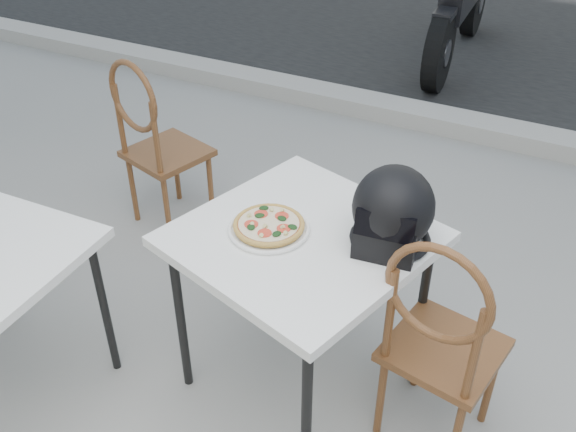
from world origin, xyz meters
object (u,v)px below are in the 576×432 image
at_px(cafe_table_main, 302,250).
at_px(cafe_chair_main, 440,336).
at_px(cafe_chair_side, 154,137).
at_px(pizza, 269,225).
at_px(helmet, 392,213).
at_px(plate, 269,229).
at_px(motorcycle, 461,7).

distance_m(cafe_table_main, cafe_chair_main, 0.56).
distance_m(cafe_chair_main, cafe_chair_side, 1.85).
xyz_separation_m(cafe_table_main, pizza, (-0.11, -0.03, 0.10)).
height_order(cafe_table_main, helmet, helmet).
bearing_deg(plate, cafe_chair_main, -0.74).
xyz_separation_m(plate, cafe_chair_main, (0.65, -0.01, -0.22)).
bearing_deg(cafe_chair_main, motorcycle, -66.13).
xyz_separation_m(plate, motorcycle, (-0.28, 3.91, -0.31)).
relative_size(pizza, helmet, 0.97).
height_order(plate, cafe_chair_side, cafe_chair_side).
bearing_deg(motorcycle, cafe_table_main, -87.14).
bearing_deg(cafe_chair_main, pizza, 9.78).
distance_m(pizza, motorcycle, 3.94).
distance_m(plate, pizza, 0.02).
bearing_deg(cafe_chair_main, helmet, -18.15).
bearing_deg(helmet, cafe_chair_side, 152.15).
xyz_separation_m(helmet, cafe_chair_side, (-1.46, 0.57, -0.33)).
bearing_deg(motorcycle, plate, -88.84).
bearing_deg(cafe_chair_side, helmet, 174.66).
distance_m(cafe_table_main, pizza, 0.15).
bearing_deg(cafe_table_main, plate, -162.84).
distance_m(cafe_table_main, cafe_chair_side, 1.35).
height_order(cafe_chair_main, motorcycle, motorcycle).
height_order(plate, cafe_chair_main, cafe_chair_main).
relative_size(cafe_chair_main, cafe_chair_side, 0.99).
relative_size(pizza, cafe_chair_side, 0.32).
height_order(pizza, cafe_chair_side, cafe_chair_side).
bearing_deg(pizza, cafe_table_main, 17.10).
distance_m(helmet, cafe_chair_side, 1.60).
distance_m(cafe_chair_side, motorcycle, 3.31).
relative_size(cafe_chair_main, motorcycle, 0.47).
relative_size(plate, pizza, 1.12).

